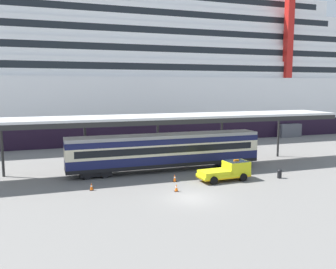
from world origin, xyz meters
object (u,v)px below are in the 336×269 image
cruise_ship (12,72)px  traffic_cone_far (92,187)px  dockside_crane (294,20)px  quay_bollard (280,173)px  train_carriage (166,150)px  traffic_cone_mid (176,188)px  traffic_cone_near (175,178)px  service_truck (228,170)px

cruise_ship → traffic_cone_far: (9.08, -36.52, -11.49)m
traffic_cone_far → dockside_crane: size_ratio=0.01×
quay_bollard → train_carriage: bearing=145.7°
cruise_ship → traffic_cone_mid: size_ratio=215.85×
traffic_cone_near → traffic_cone_far: size_ratio=1.12×
dockside_crane → traffic_cone_far: bearing=-148.3°
service_truck → quay_bollard: (5.35, -1.05, -0.47)m
service_truck → traffic_cone_mid: size_ratio=7.57×
traffic_cone_near → traffic_cone_mid: 3.29m
cruise_ship → traffic_cone_near: bearing=-64.6°
cruise_ship → train_carriage: 37.42m
traffic_cone_near → dockside_crane: bearing=37.4°
cruise_ship → traffic_cone_mid: cruise_ship is taller
train_carriage → dockside_crane: 41.80m
cruise_ship → quay_bollard: (27.86, -38.34, -11.31)m
service_truck → dockside_crane: dockside_crane is taller
quay_bollard → service_truck: bearing=168.9°
train_carriage → quay_bollard: 12.28m
dockside_crane → quay_bollard: dockside_crane is taller
train_carriage → traffic_cone_near: (-0.62, -4.71, -1.93)m
traffic_cone_mid → quay_bollard: (11.63, 1.00, 0.17)m
traffic_cone_mid → dockside_crane: bearing=39.9°
service_truck → quay_bollard: bearing=-11.1°
dockside_crane → quay_bollard: size_ratio=68.65×
traffic_cone_far → service_truck: bearing=-3.3°
cruise_ship → traffic_cone_mid: (16.24, -39.33, -11.48)m
traffic_cone_far → dockside_crane: bearing=31.7°
traffic_cone_far → quay_bollard: bearing=-5.5°
traffic_cone_far → cruise_ship: bearing=104.0°
train_carriage → cruise_ship: bearing=119.5°
cruise_ship → quay_bollard: size_ratio=157.64×
quay_bollard → cruise_ship: bearing=126.0°
cruise_ship → traffic_cone_near: (17.21, -36.19, -11.45)m
traffic_cone_near → traffic_cone_mid: traffic_cone_near is taller
train_carriage → service_truck: bearing=-51.1°
cruise_ship → dockside_crane: dockside_crane is taller
traffic_cone_near → dockside_crane: dockside_crane is taller
traffic_cone_near → traffic_cone_mid: (-0.97, -3.14, -0.03)m
train_carriage → traffic_cone_near: train_carriage is taller
service_truck → traffic_cone_near: (-5.30, 1.09, -0.61)m
cruise_ship → traffic_cone_far: size_ratio=221.77×
service_truck → traffic_cone_far: (-13.44, 0.77, -0.65)m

